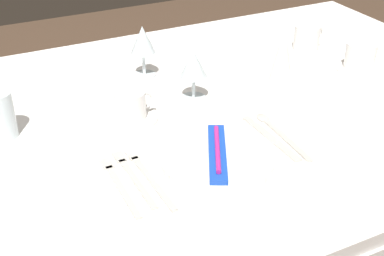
{
  "coord_description": "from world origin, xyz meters",
  "views": [
    {
      "loc": [
        -0.49,
        -1.04,
        1.38
      ],
      "look_at": [
        -0.03,
        -0.11,
        0.76
      ],
      "focal_mm": 49.69,
      "sensor_mm": 36.0,
      "label": 1
    }
  ],
  "objects_px": {
    "coffee_cup_left": "(360,55)",
    "coffee_cup_far": "(131,104)",
    "dinner_knife": "(272,139)",
    "fork_salad": "(118,184)",
    "wine_glass_far": "(143,42)",
    "napkin_folded": "(282,55)",
    "coffee_cup_right": "(307,38)",
    "wine_glass_left": "(194,67)",
    "fork_inner": "(132,176)",
    "dinner_plate": "(217,159)",
    "spoon_soup": "(277,130)",
    "drink_tumbler": "(1,118)",
    "toothbrush_package": "(217,152)",
    "fork_outer": "(148,175)"
  },
  "relations": [
    {
      "from": "dinner_knife",
      "to": "fork_salad",
      "type": "bearing_deg",
      "value": -178.93
    },
    {
      "from": "dinner_plate",
      "to": "coffee_cup_far",
      "type": "relative_size",
      "value": 2.45
    },
    {
      "from": "coffee_cup_far",
      "to": "napkin_folded",
      "type": "height_order",
      "value": "napkin_folded"
    },
    {
      "from": "dinner_plate",
      "to": "fork_outer",
      "type": "bearing_deg",
      "value": 173.48
    },
    {
      "from": "toothbrush_package",
      "to": "coffee_cup_left",
      "type": "bearing_deg",
      "value": 21.74
    },
    {
      "from": "coffee_cup_far",
      "to": "fork_inner",
      "type": "bearing_deg",
      "value": -110.2
    },
    {
      "from": "fork_outer",
      "to": "napkin_folded",
      "type": "relative_size",
      "value": 1.37
    },
    {
      "from": "fork_salad",
      "to": "napkin_folded",
      "type": "bearing_deg",
      "value": 23.79
    },
    {
      "from": "dinner_plate",
      "to": "dinner_knife",
      "type": "xyz_separation_m",
      "value": [
        0.15,
        0.02,
        -0.01
      ]
    },
    {
      "from": "spoon_soup",
      "to": "wine_glass_left",
      "type": "distance_m",
      "value": 0.27
    },
    {
      "from": "coffee_cup_left",
      "to": "wine_glass_left",
      "type": "height_order",
      "value": "wine_glass_left"
    },
    {
      "from": "drink_tumbler",
      "to": "dinner_knife",
      "type": "bearing_deg",
      "value": -27.8
    },
    {
      "from": "toothbrush_package",
      "to": "fork_outer",
      "type": "bearing_deg",
      "value": 173.48
    },
    {
      "from": "spoon_soup",
      "to": "drink_tumbler",
      "type": "distance_m",
      "value": 0.63
    },
    {
      "from": "coffee_cup_left",
      "to": "wine_glass_far",
      "type": "bearing_deg",
      "value": 157.63
    },
    {
      "from": "wine_glass_far",
      "to": "napkin_folded",
      "type": "xyz_separation_m",
      "value": [
        0.31,
        -0.21,
        -0.02
      ]
    },
    {
      "from": "dinner_plate",
      "to": "napkin_folded",
      "type": "xyz_separation_m",
      "value": [
        0.33,
        0.26,
        0.08
      ]
    },
    {
      "from": "fork_inner",
      "to": "toothbrush_package",
      "type": "bearing_deg",
      "value": -9.11
    },
    {
      "from": "wine_glass_left",
      "to": "wine_glass_far",
      "type": "relative_size",
      "value": 0.91
    },
    {
      "from": "coffee_cup_left",
      "to": "wine_glass_far",
      "type": "relative_size",
      "value": 0.75
    },
    {
      "from": "spoon_soup",
      "to": "napkin_folded",
      "type": "bearing_deg",
      "value": 54.21
    },
    {
      "from": "dinner_plate",
      "to": "wine_glass_far",
      "type": "xyz_separation_m",
      "value": [
        0.02,
        0.46,
        0.09
      ]
    },
    {
      "from": "wine_glass_left",
      "to": "fork_outer",
      "type": "bearing_deg",
      "value": -131.66
    },
    {
      "from": "fork_inner",
      "to": "wine_glass_far",
      "type": "relative_size",
      "value": 1.45
    },
    {
      "from": "toothbrush_package",
      "to": "drink_tumbler",
      "type": "bearing_deg",
      "value": 141.35
    },
    {
      "from": "fork_salad",
      "to": "wine_glass_left",
      "type": "relative_size",
      "value": 1.61
    },
    {
      "from": "coffee_cup_far",
      "to": "napkin_folded",
      "type": "bearing_deg",
      "value": 1.54
    },
    {
      "from": "wine_glass_far",
      "to": "coffee_cup_left",
      "type": "bearing_deg",
      "value": -22.37
    },
    {
      "from": "coffee_cup_left",
      "to": "coffee_cup_far",
      "type": "relative_size",
      "value": 1.11
    },
    {
      "from": "toothbrush_package",
      "to": "wine_glass_far",
      "type": "bearing_deg",
      "value": 87.47
    },
    {
      "from": "fork_inner",
      "to": "fork_salad",
      "type": "relative_size",
      "value": 0.99
    },
    {
      "from": "dinner_knife",
      "to": "spoon_soup",
      "type": "height_order",
      "value": "spoon_soup"
    },
    {
      "from": "coffee_cup_left",
      "to": "coffee_cup_far",
      "type": "height_order",
      "value": "coffee_cup_left"
    },
    {
      "from": "fork_inner",
      "to": "dinner_plate",
      "type": "bearing_deg",
      "value": -9.11
    },
    {
      "from": "dinner_plate",
      "to": "toothbrush_package",
      "type": "xyz_separation_m",
      "value": [
        -0.0,
        0.0,
        0.02
      ]
    },
    {
      "from": "fork_inner",
      "to": "spoon_soup",
      "type": "height_order",
      "value": "spoon_soup"
    },
    {
      "from": "coffee_cup_left",
      "to": "dinner_plate",
      "type": "bearing_deg",
      "value": -158.26
    },
    {
      "from": "coffee_cup_right",
      "to": "napkin_folded",
      "type": "distance_m",
      "value": 0.25
    },
    {
      "from": "fork_salad",
      "to": "napkin_folded",
      "type": "relative_size",
      "value": 1.27
    },
    {
      "from": "fork_outer",
      "to": "spoon_soup",
      "type": "bearing_deg",
      "value": 5.59
    },
    {
      "from": "fork_salad",
      "to": "dinner_knife",
      "type": "relative_size",
      "value": 1.0
    },
    {
      "from": "coffee_cup_left",
      "to": "napkin_folded",
      "type": "relative_size",
      "value": 0.65
    },
    {
      "from": "fork_inner",
      "to": "coffee_cup_far",
      "type": "bearing_deg",
      "value": 69.8
    },
    {
      "from": "coffee_cup_right",
      "to": "spoon_soup",
      "type": "bearing_deg",
      "value": -134.12
    },
    {
      "from": "fork_inner",
      "to": "coffee_cup_right",
      "type": "relative_size",
      "value": 2.07
    },
    {
      "from": "spoon_soup",
      "to": "wine_glass_far",
      "type": "xyz_separation_m",
      "value": [
        -0.16,
        0.41,
        0.1
      ]
    },
    {
      "from": "wine_glass_far",
      "to": "coffee_cup_far",
      "type": "bearing_deg",
      "value": -118.77
    },
    {
      "from": "dinner_plate",
      "to": "spoon_soup",
      "type": "relative_size",
      "value": 1.09
    },
    {
      "from": "spoon_soup",
      "to": "drink_tumbler",
      "type": "bearing_deg",
      "value": 155.63
    },
    {
      "from": "toothbrush_package",
      "to": "coffee_cup_far",
      "type": "relative_size",
      "value": 2.07
    }
  ]
}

